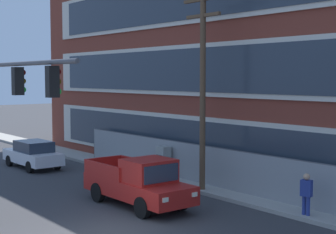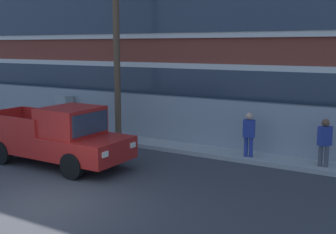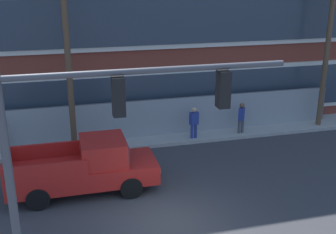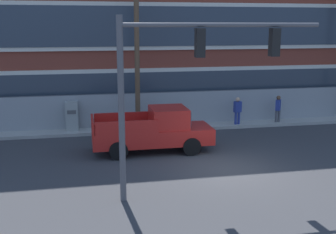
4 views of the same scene
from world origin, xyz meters
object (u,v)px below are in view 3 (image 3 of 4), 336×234
(utility_pole_midblock, at_px, (328,42))
(pedestrian_by_fence, at_px, (241,117))
(pickup_truck_red, at_px, (86,168))
(utility_pole_near_corner, at_px, (67,41))
(pedestrian_near_cabinet, at_px, (194,122))
(traffic_signal_mast, at_px, (96,132))

(utility_pole_midblock, distance_m, pedestrian_by_fence, 5.61)
(pickup_truck_red, xyz_separation_m, utility_pole_midblock, (12.14, 3.84, 3.50))
(utility_pole_near_corner, bearing_deg, pedestrian_near_cabinet, 0.34)
(pedestrian_by_fence, bearing_deg, utility_pole_midblock, 1.29)
(utility_pole_midblock, bearing_deg, pickup_truck_red, -162.45)
(pickup_truck_red, height_order, pedestrian_by_fence, pickup_truck_red)
(utility_pole_midblock, height_order, pedestrian_by_fence, utility_pole_midblock)
(utility_pole_near_corner, bearing_deg, utility_pole_midblock, 0.94)
(traffic_signal_mast, bearing_deg, utility_pole_midblock, 36.67)
(pickup_truck_red, bearing_deg, utility_pole_near_corner, 94.50)
(pedestrian_near_cabinet, bearing_deg, traffic_signal_mast, -120.63)
(utility_pole_midblock, relative_size, pedestrian_by_fence, 4.73)
(traffic_signal_mast, distance_m, pedestrian_by_fence, 12.20)
(pickup_truck_red, bearing_deg, traffic_signal_mast, -89.42)
(traffic_signal_mast, relative_size, pickup_truck_red, 1.22)
(pedestrian_near_cabinet, bearing_deg, pickup_truck_red, -145.22)
(traffic_signal_mast, distance_m, pedestrian_near_cabinet, 10.77)
(utility_pole_midblock, bearing_deg, pedestrian_near_cabinet, -178.57)
(pedestrian_by_fence, bearing_deg, pickup_truck_red, -154.19)
(pedestrian_near_cabinet, xyz_separation_m, pedestrian_by_fence, (2.45, 0.07, 0.00))
(traffic_signal_mast, distance_m, utility_pole_near_corner, 8.83)
(utility_pole_midblock, height_order, pedestrian_near_cabinet, utility_pole_midblock)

